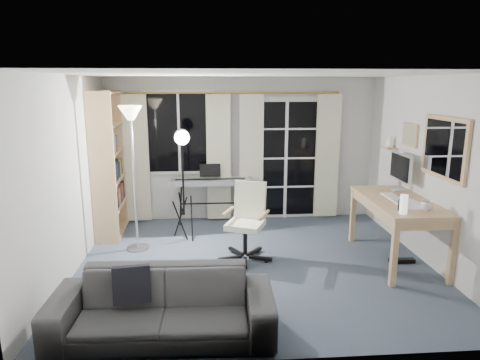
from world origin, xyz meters
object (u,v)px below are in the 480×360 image
object	(u,v)px
torchiere_lamp	(132,135)
desk	(399,207)
monitor	(401,168)
studio_light	(182,150)
office_chair	(248,214)
keyboard_piano	(210,182)
sofa	(162,296)
bookshelf	(106,168)
mug	(427,205)

from	to	relation	value
torchiere_lamp	desk	world-z (taller)	torchiere_lamp
monitor	studio_light	bearing A→B (deg)	171.21
studio_light	monitor	xyz separation A→B (m)	(3.02, -0.50, -0.21)
torchiere_lamp	office_chair	world-z (taller)	torchiere_lamp
keyboard_piano	office_chair	distance (m)	1.53
torchiere_lamp	sofa	world-z (taller)	torchiere_lamp
torchiere_lamp	office_chair	size ratio (longest dim) A/B	1.95
sofa	bookshelf	bearing A→B (deg)	112.80
keyboard_piano	sofa	size ratio (longest dim) A/B	0.63
keyboard_piano	monitor	bearing A→B (deg)	-25.54
keyboard_piano	studio_light	distance (m)	1.09
studio_light	desk	xyz separation A→B (m)	(2.82, -0.95, -0.63)
bookshelf	studio_light	bearing A→B (deg)	-21.76
studio_light	desk	distance (m)	3.05
studio_light	sofa	bearing A→B (deg)	-96.52
torchiere_lamp	studio_light	xyz separation A→B (m)	(0.65, 0.29, -0.26)
bookshelf	keyboard_piano	world-z (taller)	bookshelf
keyboard_piano	sofa	distance (m)	3.29
sofa	studio_light	bearing A→B (deg)	90.04
mug	sofa	bearing A→B (deg)	-161.12
torchiere_lamp	studio_light	bearing A→B (deg)	24.36
studio_light	sofa	world-z (taller)	studio_light
torchiere_lamp	studio_light	world-z (taller)	torchiere_lamp
bookshelf	sofa	distance (m)	3.16
office_chair	torchiere_lamp	bearing A→B (deg)	-171.25
bookshelf	mug	distance (m)	4.51
bookshelf	monitor	xyz separation A→B (m)	(4.20, -0.91, 0.11)
bookshelf	studio_light	xyz separation A→B (m)	(1.19, -0.41, 0.32)
sofa	desk	bearing A→B (deg)	29.53
bookshelf	monitor	distance (m)	4.30
monitor	mug	world-z (taller)	monitor
bookshelf	office_chair	distance (m)	2.38
torchiere_lamp	studio_light	size ratio (longest dim) A/B	1.18
desk	bookshelf	bearing A→B (deg)	161.89
mug	sofa	size ratio (longest dim) A/B	0.07
bookshelf	keyboard_piano	size ratio (longest dim) A/B	1.71
sofa	office_chair	bearing A→B (deg)	63.66
desk	monitor	world-z (taller)	monitor
monitor	torchiere_lamp	bearing A→B (deg)	177.41
office_chair	sofa	bearing A→B (deg)	-95.30
keyboard_piano	desk	bearing A→B (deg)	-35.03
studio_light	sofa	distance (m)	2.66
office_chair	monitor	xyz separation A→B (m)	(2.13, 0.18, 0.55)
bookshelf	studio_light	size ratio (longest dim) A/B	1.29
studio_light	desk	size ratio (longest dim) A/B	1.08
studio_light	office_chair	distance (m)	1.35
office_chair	monitor	world-z (taller)	monitor
office_chair	desk	xyz separation A→B (m)	(1.94, -0.27, 0.13)
office_chair	mug	bearing A→B (deg)	1.99
keyboard_piano	bookshelf	bearing A→B (deg)	-166.97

